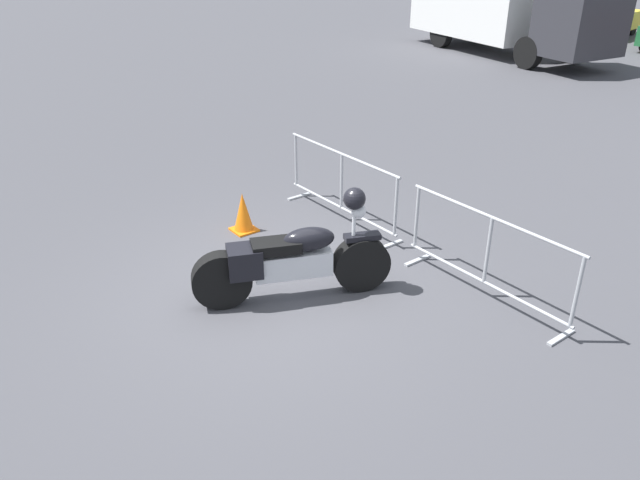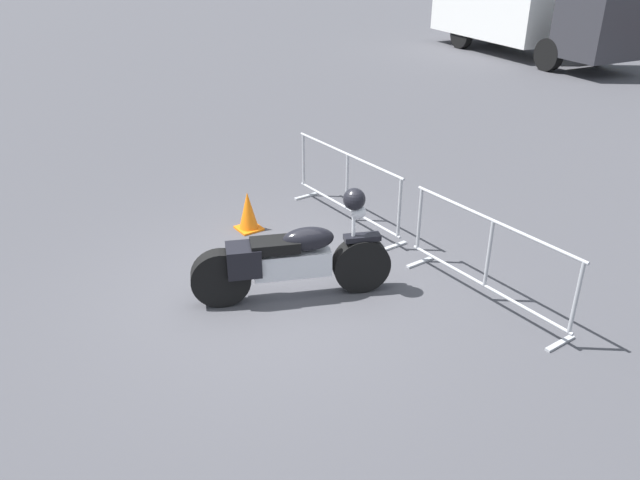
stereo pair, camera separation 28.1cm
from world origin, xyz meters
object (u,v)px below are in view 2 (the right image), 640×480
at_px(motorcycle, 292,259).
at_px(parked_car_yellow, 629,20).
at_px(box_truck, 522,4).
at_px(parked_car_white, 565,10).
at_px(crowd_barrier_near, 347,186).
at_px(traffic_cone, 248,211).
at_px(crowd_barrier_far, 488,259).

height_order(motorcycle, parked_car_yellow, parked_car_yellow).
xyz_separation_m(box_truck, parked_car_white, (-2.58, 6.13, -0.87)).
bearing_deg(box_truck, crowd_barrier_near, -51.31).
bearing_deg(box_truck, traffic_cone, -55.62).
distance_m(box_truck, parked_car_white, 6.71).
height_order(motorcycle, box_truck, box_truck).
height_order(motorcycle, crowd_barrier_far, motorcycle).
relative_size(crowd_barrier_far, parked_car_yellow, 0.57).
distance_m(motorcycle, crowd_barrier_far, 2.29).
bearing_deg(crowd_barrier_near, motorcycle, -53.34).
distance_m(crowd_barrier_near, crowd_barrier_far, 2.73).
relative_size(crowd_barrier_near, box_truck, 0.30).
relative_size(box_truck, parked_car_yellow, 1.86).
distance_m(crowd_barrier_near, parked_car_white, 21.33).
bearing_deg(motorcycle, box_truck, 54.65).
relative_size(crowd_barrier_far, parked_car_white, 0.52).
height_order(crowd_barrier_near, traffic_cone, crowd_barrier_near).
height_order(motorcycle, parked_car_white, parked_car_white).
xyz_separation_m(parked_car_yellow, traffic_cone, (6.39, -20.04, -0.41)).
xyz_separation_m(motorcycle, box_truck, (-8.73, 14.57, 1.12)).
xyz_separation_m(crowd_barrier_near, crowd_barrier_far, (2.73, 0.00, 0.00)).
bearing_deg(motorcycle, parked_car_white, 52.36).
xyz_separation_m(crowd_barrier_near, parked_car_white, (-9.94, 18.87, 0.21)).
xyz_separation_m(box_truck, traffic_cone, (6.80, -14.11, -1.35)).
xyz_separation_m(motorcycle, crowd_barrier_far, (1.37, 1.83, 0.04)).
distance_m(box_truck, traffic_cone, 15.72).
bearing_deg(parked_car_white, crowd_barrier_near, -161.61).
bearing_deg(parked_car_white, parked_car_yellow, -103.22).
distance_m(box_truck, parked_car_yellow, 6.02).
relative_size(motorcycle, crowd_barrier_far, 0.94).
distance_m(crowd_barrier_near, traffic_cone, 1.51).
relative_size(motorcycle, parked_car_white, 0.48).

